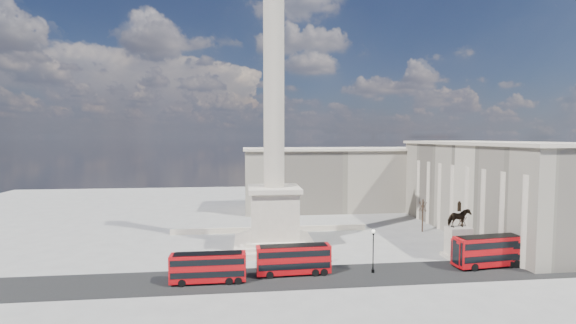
# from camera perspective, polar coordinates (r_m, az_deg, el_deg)

# --- Properties ---
(ground) EXTENTS (180.00, 180.00, 0.00)m
(ground) POSITION_cam_1_polar(r_m,az_deg,el_deg) (65.11, -1.71, -13.74)
(ground) COLOR gray
(ground) RESTS_ON ground
(asphalt_road) EXTENTS (120.00, 9.00, 0.01)m
(asphalt_road) POSITION_cam_1_polar(r_m,az_deg,el_deg) (56.36, 4.46, -16.56)
(asphalt_road) COLOR black
(asphalt_road) RESTS_ON ground
(nelsons_column) EXTENTS (14.00, 14.00, 49.85)m
(nelsons_column) POSITION_cam_1_polar(r_m,az_deg,el_deg) (67.42, -2.08, -1.91)
(nelsons_column) COLOR beige
(nelsons_column) RESTS_ON ground
(balustrade_wall) EXTENTS (40.00, 0.60, 1.10)m
(balustrade_wall) POSITION_cam_1_polar(r_m,az_deg,el_deg) (80.34, -2.67, -9.95)
(balustrade_wall) COLOR beige
(balustrade_wall) RESTS_ON ground
(building_east) EXTENTS (19.00, 46.00, 18.60)m
(building_east) POSITION_cam_1_polar(r_m,az_deg,el_deg) (88.22, 28.27, -3.37)
(building_east) COLOR #BCB19B
(building_east) RESTS_ON ground
(building_northeast) EXTENTS (51.00, 17.00, 16.60)m
(building_northeast) POSITION_cam_1_polar(r_m,az_deg,el_deg) (105.54, 7.36, -2.41)
(building_northeast) COLOR #BCB19B
(building_northeast) RESTS_ON ground
(red_bus_a) EXTENTS (9.99, 2.41, 4.05)m
(red_bus_a) POSITION_cam_1_polar(r_m,az_deg,el_deg) (54.36, -11.66, -15.03)
(red_bus_a) COLOR #B0090D
(red_bus_a) RESTS_ON ground
(red_bus_b) EXTENTS (10.57, 2.81, 4.25)m
(red_bus_b) POSITION_cam_1_polar(r_m,az_deg,el_deg) (56.21, 0.88, -14.20)
(red_bus_b) COLOR #B0090D
(red_bus_b) RESTS_ON ground
(red_bus_c) EXTENTS (10.74, 2.82, 4.33)m
(red_bus_c) POSITION_cam_1_polar(r_m,az_deg,el_deg) (66.61, 27.55, -11.72)
(red_bus_c) COLOR #B0090D
(red_bus_c) RESTS_ON ground
(red_bus_d) EXTENTS (11.86, 3.85, 4.72)m
(red_bus_d) POSITION_cam_1_polar(r_m,az_deg,el_deg) (66.78, 27.98, -11.51)
(red_bus_d) COLOR #B0090D
(red_bus_d) RESTS_ON ground
(victorian_lamp) EXTENTS (0.54, 0.54, 6.31)m
(victorian_lamp) POSITION_cam_1_polar(r_m,az_deg,el_deg) (57.85, 12.51, -12.23)
(victorian_lamp) COLOR black
(victorian_lamp) RESTS_ON ground
(equestrian_statue) EXTENTS (4.49, 3.37, 9.23)m
(equestrian_statue) POSITION_cam_1_polar(r_m,az_deg,el_deg) (69.21, 23.93, -10.21)
(equestrian_statue) COLOR beige
(equestrian_statue) RESTS_ON ground
(bare_tree_near) EXTENTS (1.93, 1.93, 8.46)m
(bare_tree_near) POSITION_cam_1_polar(r_m,az_deg,el_deg) (72.13, 33.13, -7.16)
(bare_tree_near) COLOR #332319
(bare_tree_near) RESTS_ON ground
(bare_tree_mid) EXTENTS (1.68, 1.68, 6.38)m
(bare_tree_mid) POSITION_cam_1_polar(r_m,az_deg,el_deg) (74.59, 24.40, -7.83)
(bare_tree_mid) COLOR #332319
(bare_tree_mid) RESTS_ON ground
(bare_tree_far) EXTENTS (1.73, 1.73, 7.05)m
(bare_tree_far) POSITION_cam_1_polar(r_m,az_deg,el_deg) (84.30, 19.35, -6.04)
(bare_tree_far) COLOR #332319
(bare_tree_far) RESTS_ON ground
(pedestrian_walking) EXTENTS (0.67, 0.50, 1.68)m
(pedestrian_walking) POSITION_cam_1_polar(r_m,az_deg,el_deg) (67.61, 24.67, -12.67)
(pedestrian_walking) COLOR black
(pedestrian_walking) RESTS_ON ground
(pedestrian_standing) EXTENTS (0.97, 0.77, 1.92)m
(pedestrian_standing) POSITION_cam_1_polar(r_m,az_deg,el_deg) (66.65, 23.25, -12.76)
(pedestrian_standing) COLOR black
(pedestrian_standing) RESTS_ON ground
(pedestrian_crossing) EXTENTS (0.62, 1.16, 1.89)m
(pedestrian_crossing) POSITION_cam_1_polar(r_m,az_deg,el_deg) (62.49, 6.31, -13.60)
(pedestrian_crossing) COLOR black
(pedestrian_crossing) RESTS_ON ground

